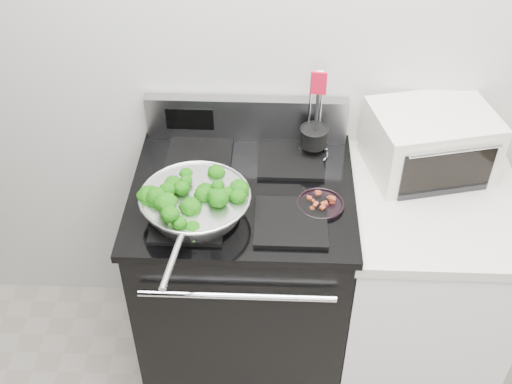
{
  "coord_description": "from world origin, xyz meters",
  "views": [
    {
      "loc": [
        -0.18,
        -0.3,
        2.41
      ],
      "look_at": [
        -0.25,
        1.36,
        0.98
      ],
      "focal_mm": 45.0,
      "sensor_mm": 36.0,
      "label": 1
    }
  ],
  "objects_px": {
    "gas_range": "(244,276)",
    "skillet": "(195,203)",
    "bacon_plate": "(320,202)",
    "utensil_holder": "(314,141)",
    "toaster_oven": "(430,142)"
  },
  "relations": [
    {
      "from": "skillet",
      "to": "utensil_holder",
      "type": "height_order",
      "value": "utensil_holder"
    },
    {
      "from": "bacon_plate",
      "to": "toaster_oven",
      "type": "distance_m",
      "value": 0.48
    },
    {
      "from": "utensil_holder",
      "to": "gas_range",
      "type": "bearing_deg",
      "value": -132.66
    },
    {
      "from": "gas_range",
      "to": "utensil_holder",
      "type": "bearing_deg",
      "value": 38.68
    },
    {
      "from": "gas_range",
      "to": "utensil_holder",
      "type": "distance_m",
      "value": 0.62
    },
    {
      "from": "gas_range",
      "to": "skillet",
      "type": "xyz_separation_m",
      "value": [
        -0.15,
        -0.15,
        0.52
      ]
    },
    {
      "from": "gas_range",
      "to": "toaster_oven",
      "type": "distance_m",
      "value": 0.89
    },
    {
      "from": "skillet",
      "to": "bacon_plate",
      "type": "relative_size",
      "value": 3.59
    },
    {
      "from": "bacon_plate",
      "to": "utensil_holder",
      "type": "distance_m",
      "value": 0.29
    },
    {
      "from": "toaster_oven",
      "to": "gas_range",
      "type": "bearing_deg",
      "value": -178.58
    },
    {
      "from": "bacon_plate",
      "to": "utensil_holder",
      "type": "relative_size",
      "value": 0.45
    },
    {
      "from": "gas_range",
      "to": "bacon_plate",
      "type": "height_order",
      "value": "gas_range"
    },
    {
      "from": "utensil_holder",
      "to": "bacon_plate",
      "type": "bearing_deg",
      "value": -77.74
    },
    {
      "from": "utensil_holder",
      "to": "skillet",
      "type": "bearing_deg",
      "value": -129.95
    },
    {
      "from": "gas_range",
      "to": "skillet",
      "type": "relative_size",
      "value": 1.93
    }
  ]
}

